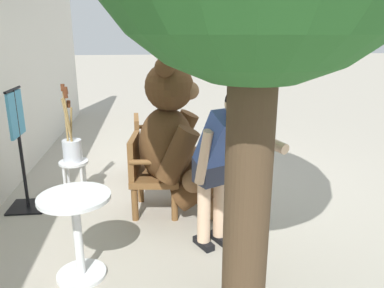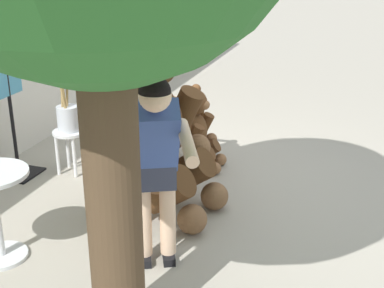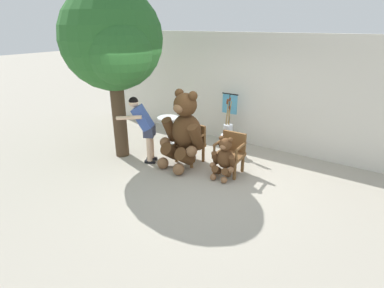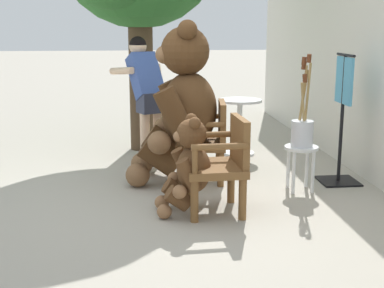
% 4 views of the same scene
% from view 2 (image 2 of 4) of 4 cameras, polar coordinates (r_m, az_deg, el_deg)
% --- Properties ---
extents(ground_plane, '(60.00, 60.00, 0.00)m').
position_cam_2_polar(ground_plane, '(5.22, 1.82, -5.01)').
color(ground_plane, '#A8A091').
extents(wooden_chair_left, '(0.61, 0.58, 0.86)m').
position_cam_2_polar(wooden_chair_left, '(4.80, -6.57, -1.52)').
color(wooden_chair_left, brown).
rests_on(wooden_chair_left, ground).
extents(wooden_chair_right, '(0.58, 0.54, 0.86)m').
position_cam_2_polar(wooden_chair_right, '(5.66, -2.26, 2.18)').
color(wooden_chair_right, brown).
rests_on(wooden_chair_right, ground).
extents(teddy_bear_large, '(1.03, 1.01, 1.70)m').
position_cam_2_polar(teddy_bear_large, '(4.55, -3.75, 2.28)').
color(teddy_bear_large, '#4C3019').
rests_on(teddy_bear_large, ground).
extents(teddy_bear_small, '(0.53, 0.51, 0.89)m').
position_cam_2_polar(teddy_bear_small, '(5.58, 0.53, 1.62)').
color(teddy_bear_small, brown).
rests_on(teddy_bear_small, ground).
extents(person_visitor, '(0.70, 0.70, 1.52)m').
position_cam_2_polar(person_visitor, '(3.67, -3.97, -1.34)').
color(person_visitor, black).
rests_on(person_visitor, ground).
extents(white_stool, '(0.34, 0.34, 0.46)m').
position_cam_2_polar(white_stool, '(5.63, -12.90, 0.38)').
color(white_stool, silver).
rests_on(white_stool, ground).
extents(brush_bucket, '(0.22, 0.22, 0.92)m').
position_cam_2_polar(brush_bucket, '(5.53, -13.18, 3.22)').
color(brush_bucket, silver).
rests_on(brush_bucket, white_stool).
extents(clothing_display_stand, '(0.44, 0.40, 1.36)m').
position_cam_2_polar(clothing_display_stand, '(5.61, -18.78, 3.64)').
color(clothing_display_stand, black).
rests_on(clothing_display_stand, ground).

